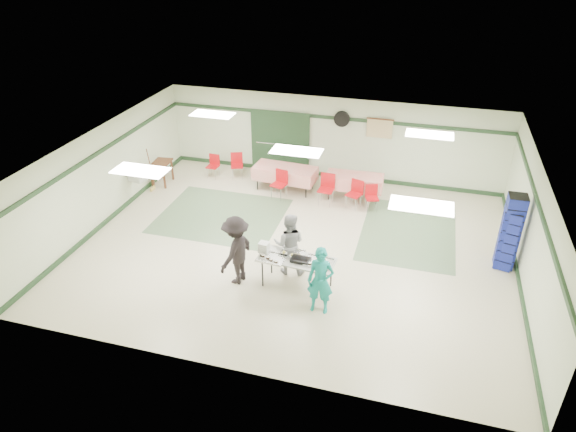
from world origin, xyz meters
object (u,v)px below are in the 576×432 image
(crate_stack_red, at_px, (507,244))
(office_printer, at_px, (138,175))
(volunteer_teal, at_px, (321,281))
(broom, at_px, (151,169))
(chair_d, at_px, (280,181))
(serving_table, at_px, (297,260))
(chair_loose_a, at_px, (237,163))
(volunteer_dark, at_px, (236,250))
(chair_a, at_px, (356,191))
(crate_stack_blue_b, at_px, (509,240))
(dining_table_b, at_px, (285,173))
(chair_b, at_px, (327,186))
(chair_c, at_px, (372,195))
(chair_loose_b, at_px, (214,164))
(volunteer_grey, at_px, (289,244))
(dining_table_a, at_px, (354,181))
(crate_stack_blue_a, at_px, (510,232))
(printer_table, at_px, (161,166))

(crate_stack_red, relative_size, office_printer, 2.89)
(volunteer_teal, height_order, broom, volunteer_teal)
(chair_d, relative_size, crate_stack_red, 0.70)
(serving_table, bearing_deg, chair_loose_a, 127.83)
(volunteer_teal, height_order, volunteer_dark, volunteer_dark)
(chair_a, xyz_separation_m, crate_stack_blue_b, (4.01, -2.11, 0.26))
(serving_table, height_order, broom, broom)
(volunteer_teal, height_order, office_printer, volunteer_teal)
(dining_table_b, xyz_separation_m, broom, (-4.03, -1.16, 0.16))
(volunteer_dark, xyz_separation_m, crate_stack_blue_b, (6.08, 2.29, -0.07))
(crate_stack_red, bearing_deg, chair_b, 157.08)
(serving_table, relative_size, chair_c, 2.28)
(serving_table, bearing_deg, dining_table_b, 113.72)
(chair_loose_b, bearing_deg, volunteer_grey, -46.03)
(serving_table, height_order, dining_table_b, dining_table_b)
(dining_table_a, bearing_deg, broom, -171.37)
(chair_b, relative_size, chair_loose_a, 1.13)
(volunteer_dark, height_order, dining_table_b, volunteer_dark)
(office_printer, relative_size, broom, 0.32)
(chair_loose_b, height_order, office_printer, office_printer)
(crate_stack_blue_a, xyz_separation_m, broom, (-10.38, 1.48, -0.25))
(broom, bearing_deg, chair_d, 3.47)
(chair_c, bearing_deg, chair_b, 160.88)
(chair_b, distance_m, broom, 5.53)
(chair_a, distance_m, printer_table, 6.29)
(volunteer_grey, relative_size, chair_c, 2.02)
(volunteer_grey, bearing_deg, broom, -38.17)
(chair_loose_b, bearing_deg, chair_loose_a, 18.61)
(volunteer_teal, bearing_deg, chair_loose_a, 123.57)
(volunteer_teal, distance_m, chair_b, 5.03)
(volunteer_dark, height_order, chair_loose_b, volunteer_dark)
(dining_table_b, xyz_separation_m, printer_table, (-3.95, -0.67, 0.06))
(volunteer_grey, bearing_deg, chair_c, -119.80)
(serving_table, distance_m, chair_loose_b, 6.60)
(chair_d, relative_size, chair_loose_a, 1.07)
(chair_d, height_order, chair_loose_b, chair_d)
(volunteer_grey, bearing_deg, dining_table_b, -80.67)
(chair_loose_a, bearing_deg, chair_b, -38.20)
(chair_c, relative_size, office_printer, 1.75)
(chair_d, height_order, crate_stack_blue_a, crate_stack_blue_a)
(chair_a, xyz_separation_m, chair_b, (-0.87, 0.01, 0.05))
(volunteer_teal, bearing_deg, chair_d, 114.23)
(crate_stack_blue_b, bearing_deg, volunteer_teal, -144.73)
(crate_stack_blue_a, height_order, printer_table, crate_stack_blue_a)
(crate_stack_blue_b, bearing_deg, chair_loose_b, 161.60)
(volunteer_dark, height_order, chair_a, volunteer_dark)
(serving_table, relative_size, volunteer_teal, 1.12)
(chair_b, height_order, crate_stack_blue_b, crate_stack_blue_b)
(serving_table, relative_size, crate_stack_red, 1.38)
(volunteer_teal, distance_m, broom, 7.73)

